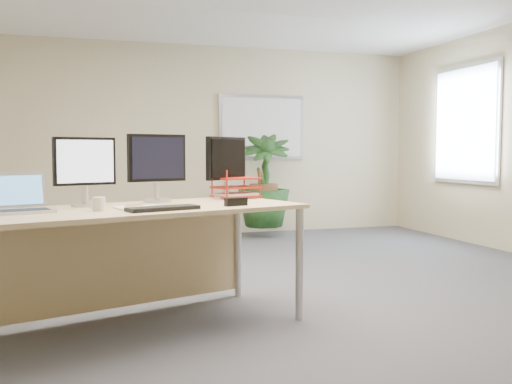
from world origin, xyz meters
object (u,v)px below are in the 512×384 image
object	(u,v)px
laptop	(21,202)
desk	(133,232)
floor_plant	(264,183)
monitor_left	(85,167)
monitor_right	(157,163)

from	to	relation	value
laptop	desk	bearing A→B (deg)	16.33
desk	laptop	world-z (taller)	laptop
floor_plant	monitor_left	xyz separation A→B (m)	(-2.40, -3.57, 0.34)
floor_plant	laptop	bearing A→B (deg)	-125.91
monitor_left	laptop	bearing A→B (deg)	-144.32
desk	floor_plant	xyz separation A→B (m)	(2.10, 3.64, 0.10)
monitor_left	monitor_right	distance (m)	0.53
monitor_left	laptop	world-z (taller)	monitor_left
desk	monitor_left	distance (m)	0.54
desk	monitor_right	world-z (taller)	monitor_right
monitor_right	desk	bearing A→B (deg)	-128.80
monitor_right	laptop	bearing A→B (deg)	-153.12
monitor_right	laptop	xyz separation A→B (m)	(-0.88, -0.44, -0.22)
monitor_left	laptop	size ratio (longest dim) A/B	1.14
desk	monitor_right	xyz separation A→B (m)	(0.20, 0.25, 0.46)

